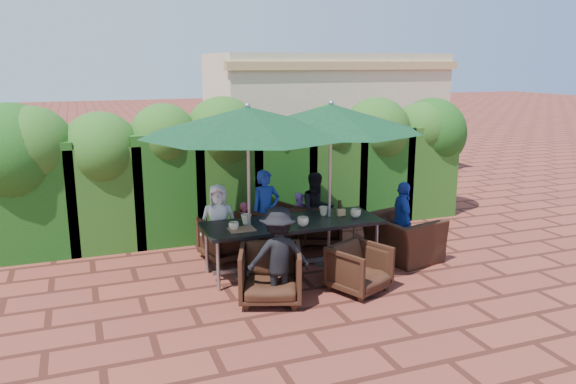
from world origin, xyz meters
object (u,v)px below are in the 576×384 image
object	(u,v)px
umbrella_right	(331,118)
chair_near_left	(270,272)
chair_far_mid	(273,226)
chair_near_right	(359,266)
umbrella_left	(248,121)
chair_far_left	(227,236)
dining_table	(293,226)
chair_far_right	(319,222)
chair_end_right	(402,231)

from	to	relation	value
umbrella_right	chair_near_left	bearing A→B (deg)	-142.55
chair_far_mid	chair_near_right	xyz separation A→B (m)	(0.52, -2.03, -0.05)
umbrella_left	chair_far_left	world-z (taller)	umbrella_left
umbrella_left	chair_near_left	size ratio (longest dim) A/B	3.70
dining_table	chair_far_right	xyz separation A→B (m)	(0.88, 1.03, -0.30)
chair_far_mid	chair_end_right	bearing A→B (deg)	126.08
umbrella_right	chair_near_left	size ratio (longest dim) A/B	3.34
chair_near_left	chair_near_right	bearing A→B (deg)	14.08
umbrella_left	umbrella_right	bearing A→B (deg)	2.71
chair_far_left	chair_near_right	bearing A→B (deg)	112.38
umbrella_left	chair_far_right	distance (m)	2.59
chair_near_right	chair_far_right	bearing A→B (deg)	57.26
dining_table	umbrella_right	distance (m)	1.66
chair_near_right	chair_end_right	xyz separation A→B (m)	(1.21, 0.89, 0.11)
umbrella_right	chair_near_left	xyz separation A→B (m)	(-1.26, -0.96, -1.82)
dining_table	umbrella_right	xyz separation A→B (m)	(0.61, 0.07, 1.54)
chair_near_right	chair_end_right	world-z (taller)	chair_end_right
umbrella_right	chair_far_mid	xyz separation A→B (m)	(-0.57, 0.95, -1.81)
umbrella_left	chair_end_right	distance (m)	2.99
umbrella_right	chair_far_right	xyz separation A→B (m)	(0.27, 0.96, -1.83)
umbrella_right	chair_far_right	distance (m)	2.09
dining_table	umbrella_right	bearing A→B (deg)	6.73
chair_far_right	chair_end_right	distance (m)	1.45
chair_far_left	chair_far_right	xyz separation A→B (m)	(1.65, 0.19, 0.01)
chair_near_left	chair_near_right	distance (m)	1.22
dining_table	chair_far_right	world-z (taller)	chair_far_right
umbrella_left	chair_far_left	xyz separation A→B (m)	(-0.12, 0.83, -1.85)
dining_table	chair_far_left	distance (m)	1.18
chair_end_right	chair_far_mid	bearing A→B (deg)	44.30
dining_table	chair_near_right	world-z (taller)	dining_table
umbrella_left	chair_near_left	world-z (taller)	umbrella_left
umbrella_left	umbrella_right	distance (m)	1.26
umbrella_right	chair_near_right	bearing A→B (deg)	-92.54
dining_table	umbrella_left	size ratio (longest dim) A/B	0.88
umbrella_right	chair_end_right	bearing A→B (deg)	-9.22
chair_far_right	chair_near_left	xyz separation A→B (m)	(-1.53, -1.92, 0.02)
chair_far_mid	chair_end_right	distance (m)	2.07
chair_far_mid	chair_far_right	size ratio (longest dim) A/B	1.05
umbrella_right	umbrella_left	bearing A→B (deg)	-177.29
chair_far_left	chair_far_mid	xyz separation A→B (m)	(0.81, 0.19, 0.03)
chair_far_left	chair_near_right	distance (m)	2.27
dining_table	umbrella_left	bearing A→B (deg)	178.87
umbrella_right	chair_far_left	bearing A→B (deg)	150.95
dining_table	umbrella_left	world-z (taller)	umbrella_left
dining_table	chair_near_right	distance (m)	1.20
chair_far_mid	chair_far_right	distance (m)	0.83
chair_far_left	chair_near_left	bearing A→B (deg)	80.48
chair_far_left	chair_end_right	size ratio (longest dim) A/B	0.70
chair_far_left	chair_far_mid	size ratio (longest dim) A/B	0.92
dining_table	chair_end_right	xyz separation A→B (m)	(1.77, -0.12, -0.22)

